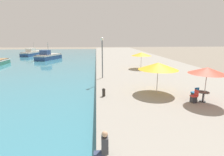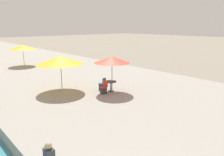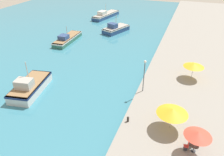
{
  "view_description": "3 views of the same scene",
  "coord_description": "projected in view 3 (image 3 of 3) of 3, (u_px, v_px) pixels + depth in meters",
  "views": [
    {
      "loc": [
        0.09,
        -2.49,
        5.15
      ],
      "look_at": [
        1.5,
        13.46,
        1.48
      ],
      "focal_mm": 28.0,
      "sensor_mm": 36.0,
      "label": 1
    },
    {
      "loc": [
        -2.27,
        -2.5,
        5.31
      ],
      "look_at": [
        7.63,
        8.64,
        1.68
      ],
      "focal_mm": 35.0,
      "sensor_mm": 36.0,
      "label": 2
    },
    {
      "loc": [
        5.33,
        -7.37,
        17.13
      ],
      "look_at": [
        -4.0,
        18.0,
        1.28
      ],
      "focal_mm": 35.0,
      "sensor_mm": 36.0,
      "label": 3
    }
  ],
  "objects": [
    {
      "name": "cafe_chair_left",
      "position": [
        192.0,
        143.0,
        21.15
      ],
      "size": [
        0.52,
        0.54,
        0.91
      ],
      "rotation": [
        0.0,
        0.0,
        0.33
      ],
      "color": "#2D2D33",
      "rests_on": "quay_promenade"
    },
    {
      "name": "cafe_chair_right",
      "position": [
        186.0,
        147.0,
        20.67
      ],
      "size": [
        0.47,
        0.45,
        0.91
      ],
      "rotation": [
        0.0,
        0.0,
        1.68
      ],
      "color": "#2D2D33",
      "rests_on": "quay_promenade"
    },
    {
      "name": "fishing_boat_far",
      "position": [
        116.0,
        29.0,
        52.43
      ],
      "size": [
        5.28,
        7.69,
        4.13
      ],
      "rotation": [
        0.0,
        0.0,
        -0.36
      ],
      "color": "navy",
      "rests_on": "water_basin"
    },
    {
      "name": "cafe_table",
      "position": [
        194.0,
        147.0,
        20.42
      ],
      "size": [
        0.8,
        0.8,
        0.74
      ],
      "color": "#333338",
      "rests_on": "quay_promenade"
    },
    {
      "name": "fishing_boat_near",
      "position": [
        30.0,
        86.0,
        30.06
      ],
      "size": [
        4.34,
        7.7,
        4.56
      ],
      "rotation": [
        0.0,
        0.0,
        0.17
      ],
      "color": "silver",
      "rests_on": "water_basin"
    },
    {
      "name": "fishing_boat_distant",
      "position": [
        106.0,
        15.0,
        63.75
      ],
      "size": [
        4.78,
        11.2,
        3.88
      ],
      "rotation": [
        0.0,
        0.0,
        -0.2
      ],
      "color": "navy",
      "rests_on": "water_basin"
    },
    {
      "name": "cafe_umbrella_white",
      "position": [
        172.0,
        111.0,
        22.32
      ],
      "size": [
        3.27,
        3.27,
        2.52
      ],
      "color": "#B7B7B7",
      "rests_on": "quay_promenade"
    },
    {
      "name": "cafe_umbrella_pink",
      "position": [
        198.0,
        134.0,
        19.43
      ],
      "size": [
        2.49,
        2.49,
        2.52
      ],
      "color": "#B7B7B7",
      "rests_on": "quay_promenade"
    },
    {
      "name": "quay_promenade",
      "position": [
        201.0,
        47.0,
        43.62
      ],
      "size": [
        16.0,
        90.0,
        0.68
      ],
      "color": "gray",
      "rests_on": "ground_plane"
    },
    {
      "name": "water_basin",
      "position": [
        48.0,
        30.0,
        54.49
      ],
      "size": [
        56.0,
        90.0,
        0.04
      ],
      "color": "teal",
      "rests_on": "ground_plane"
    },
    {
      "name": "fishing_boat_mid",
      "position": [
        67.0,
        39.0,
        46.89
      ],
      "size": [
        2.89,
        9.12,
        3.39
      ],
      "rotation": [
        0.0,
        0.0,
        0.04
      ],
      "color": "#33705B",
      "rests_on": "water_basin"
    },
    {
      "name": "lamppost",
      "position": [
        144.0,
        71.0,
        28.01
      ],
      "size": [
        0.36,
        0.36,
        4.56
      ],
      "color": "#565B60",
      "rests_on": "quay_promenade"
    },
    {
      "name": "cafe_umbrella_striped",
      "position": [
        194.0,
        65.0,
        31.46
      ],
      "size": [
        2.94,
        2.94,
        2.41
      ],
      "color": "#B7B7B7",
      "rests_on": "quay_promenade"
    },
    {
      "name": "mooring_bollard",
      "position": [
        128.0,
        119.0,
        24.12
      ],
      "size": [
        0.26,
        0.26,
        0.65
      ],
      "color": "#2D2823",
      "rests_on": "quay_promenade"
    }
  ]
}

